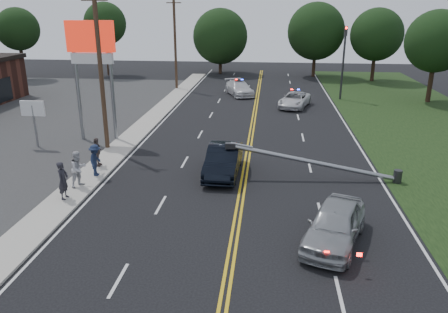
# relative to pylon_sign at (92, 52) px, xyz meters

# --- Properties ---
(ground) EXTENTS (120.00, 120.00, 0.00)m
(ground) POSITION_rel_pylon_sign_xyz_m (10.50, -14.00, -6.00)
(ground) COLOR black
(ground) RESTS_ON ground
(sidewalk) EXTENTS (1.80, 70.00, 0.12)m
(sidewalk) POSITION_rel_pylon_sign_xyz_m (2.10, -4.00, -5.94)
(sidewalk) COLOR #ACA79B
(sidewalk) RESTS_ON ground
(centerline_yellow) EXTENTS (0.36, 80.00, 0.00)m
(centerline_yellow) POSITION_rel_pylon_sign_xyz_m (10.50, -4.00, -5.99)
(centerline_yellow) COLOR gold
(centerline_yellow) RESTS_ON ground
(pylon_sign) EXTENTS (3.20, 0.35, 8.00)m
(pylon_sign) POSITION_rel_pylon_sign_xyz_m (0.00, 0.00, 0.00)
(pylon_sign) COLOR gray
(pylon_sign) RESTS_ON ground
(small_sign) EXTENTS (1.60, 0.14, 3.10)m
(small_sign) POSITION_rel_pylon_sign_xyz_m (-3.50, -2.00, -3.66)
(small_sign) COLOR gray
(small_sign) RESTS_ON ground
(traffic_signal) EXTENTS (0.28, 0.41, 7.05)m
(traffic_signal) POSITION_rel_pylon_sign_xyz_m (18.80, 16.00, -1.79)
(traffic_signal) COLOR #2D2D30
(traffic_signal) RESTS_ON ground
(fallen_streetlight) EXTENTS (9.36, 0.44, 1.91)m
(fallen_streetlight) POSITION_rel_pylon_sign_xyz_m (14.69, -6.00, -5.08)
(fallen_streetlight) COLOR #2D2D30
(fallen_streetlight) RESTS_ON ground
(utility_pole_mid) EXTENTS (1.60, 0.28, 10.00)m
(utility_pole_mid) POSITION_rel_pylon_sign_xyz_m (1.30, -2.00, -0.91)
(utility_pole_mid) COLOR #382619
(utility_pole_mid) RESTS_ON ground
(utility_pole_far) EXTENTS (1.60, 0.28, 10.00)m
(utility_pole_far) POSITION_rel_pylon_sign_xyz_m (1.30, 20.00, -0.91)
(utility_pole_far) COLOR #382619
(utility_pole_far) RESTS_ON ground
(tree_4) EXTENTS (5.23, 5.23, 8.78)m
(tree_4) POSITION_rel_pylon_sign_xyz_m (-19.67, 25.18, 0.15)
(tree_4) COLOR black
(tree_4) RESTS_ON ground
(tree_5) EXTENTS (5.48, 5.48, 9.45)m
(tree_5) POSITION_rel_pylon_sign_xyz_m (-10.01, 29.49, 0.69)
(tree_5) COLOR black
(tree_5) RESTS_ON ground
(tree_6) EXTENTS (7.38, 7.38, 8.68)m
(tree_6) POSITION_rel_pylon_sign_xyz_m (4.85, 32.48, -1.02)
(tree_6) COLOR black
(tree_6) RESTS_ON ground
(tree_7) EXTENTS (7.30, 7.30, 9.44)m
(tree_7) POSITION_rel_pylon_sign_xyz_m (17.45, 31.06, -0.22)
(tree_7) COLOR black
(tree_7) RESTS_ON ground
(tree_8) EXTENTS (6.30, 6.30, 8.75)m
(tree_8) POSITION_rel_pylon_sign_xyz_m (24.43, 28.12, -0.41)
(tree_8) COLOR black
(tree_8) RESTS_ON ground
(tree_9) EXTENTS (5.78, 5.78, 8.65)m
(tree_9) POSITION_rel_pylon_sign_xyz_m (27.16, 15.69, -0.26)
(tree_9) COLOR black
(tree_9) RESTS_ON ground
(crashed_sedan) EXTENTS (1.82, 4.96, 1.62)m
(crashed_sedan) POSITION_rel_pylon_sign_xyz_m (9.31, -5.70, -5.19)
(crashed_sedan) COLOR black
(crashed_sedan) RESTS_ON ground
(waiting_sedan) EXTENTS (3.35, 5.05, 1.60)m
(waiting_sedan) POSITION_rel_pylon_sign_xyz_m (14.43, -12.68, -5.20)
(waiting_sedan) COLOR #969A9E
(waiting_sedan) RESTS_ON ground
(emergency_a) EXTENTS (3.51, 5.29, 1.35)m
(emergency_a) POSITION_rel_pylon_sign_xyz_m (14.06, 11.94, -5.32)
(emergency_a) COLOR silver
(emergency_a) RESTS_ON ground
(emergency_b) EXTENTS (3.76, 5.47, 1.47)m
(emergency_b) POSITION_rel_pylon_sign_xyz_m (8.56, 17.14, -5.26)
(emergency_b) COLOR silver
(emergency_b) RESTS_ON ground
(bystander_a) EXTENTS (0.46, 0.68, 1.85)m
(bystander_a) POSITION_rel_pylon_sign_xyz_m (2.12, -9.97, -4.95)
(bystander_a) COLOR #24232B
(bystander_a) RESTS_ON sidewalk
(bystander_b) EXTENTS (1.06, 1.14, 1.87)m
(bystander_b) POSITION_rel_pylon_sign_xyz_m (2.21, -8.43, -4.94)
(bystander_b) COLOR #B9B9BE
(bystander_b) RESTS_ON sidewalk
(bystander_c) EXTENTS (0.70, 1.16, 1.74)m
(bystander_c) POSITION_rel_pylon_sign_xyz_m (2.49, -6.89, -5.01)
(bystander_c) COLOR #1A2541
(bystander_c) RESTS_ON sidewalk
(bystander_d) EXTENTS (0.48, 1.01, 1.67)m
(bystander_d) POSITION_rel_pylon_sign_xyz_m (2.00, -5.46, -5.04)
(bystander_d) COLOR #534642
(bystander_d) RESTS_ON sidewalk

